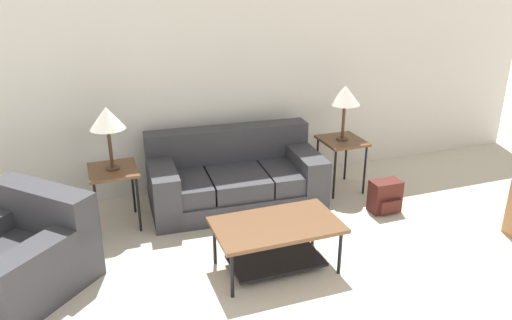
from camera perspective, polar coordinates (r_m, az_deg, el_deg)
wall_back at (r=5.98m, az=-3.48°, el=9.07°), size 8.67×0.06×2.60m
couch at (r=5.72m, az=-2.46°, el=-2.17°), size 1.97×1.09×0.82m
armchair at (r=4.75m, az=-25.35°, el=-9.89°), size 1.42×1.42×0.80m
coffee_table at (r=4.48m, az=2.35°, el=-8.59°), size 1.12×0.65×0.46m
side_table_left at (r=5.32m, az=-15.99°, el=-1.69°), size 0.48×0.53×0.64m
side_table_right at (r=6.04m, az=9.78°, el=1.68°), size 0.48×0.53×0.64m
table_lamp_left at (r=5.12m, az=-16.67°, el=4.49°), size 0.35×0.35×0.65m
table_lamp_right at (r=5.86m, az=10.15°, el=7.20°), size 0.35×0.35×0.65m
backpack at (r=5.74m, az=14.56°, el=-4.07°), size 0.34×0.28×0.36m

